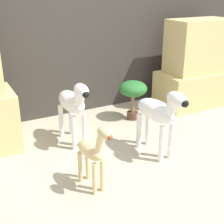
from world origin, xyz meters
name	(u,v)px	position (x,y,z in m)	size (l,w,h in m)	color
ground_plane	(159,175)	(0.00, 0.00, 0.00)	(14.00, 14.00, 0.00)	#B2A88E
wall_back	(77,10)	(0.00, 1.52, 1.10)	(6.40, 0.08, 2.20)	#38332D
rock_pillar_right	(196,68)	(1.26, 1.05, 0.44)	(0.88, 0.48, 0.99)	#D1B775
zebra_right	(159,112)	(0.17, 0.26, 0.39)	(0.21, 0.55, 0.61)	white
zebra_left	(73,103)	(-0.37, 0.78, 0.39)	(0.19, 0.54, 0.61)	white
giraffe_figurine	(93,152)	(-0.51, 0.08, 0.30)	(0.15, 0.38, 0.53)	#E0C184
potted_palm_front	(133,91)	(0.38, 1.01, 0.32)	(0.29, 0.29, 0.42)	#513323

